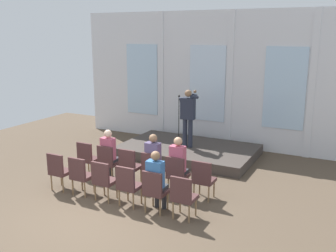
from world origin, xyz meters
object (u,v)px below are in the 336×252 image
(chair_r0_c0, at_px, (87,157))
(audience_r0_c4, at_px, (178,162))
(audience_r0_c1, at_px, (109,152))
(speaker, at_px, (188,114))
(audience_r0_c3, at_px, (154,158))
(chair_r0_c4, at_px, (177,173))
(audience_r1_c4, at_px, (156,178))
(chair_r1_c2, at_px, (104,178))
(chair_r1_c1, at_px, (81,174))
(chair_r0_c5, at_px, (203,177))
(mic_stand, at_px, (179,133))
(chair_r0_c1, at_px, (108,160))
(chair_r0_c3, at_px, (152,168))
(chair_r0_c2, at_px, (129,164))
(chair_r1_c4, at_px, (155,189))
(chair_r1_c0, at_px, (59,169))
(chair_r1_c5, at_px, (183,195))
(chair_r1_c3, at_px, (128,183))

(chair_r0_c0, relative_size, audience_r0_c4, 0.68)
(audience_r0_c1, bearing_deg, speaker, 69.77)
(audience_r0_c3, distance_m, chair_r0_c4, 0.70)
(audience_r0_c1, height_order, audience_r1_c4, audience_r1_c4)
(chair_r0_c0, height_order, audience_r0_c4, audience_r0_c4)
(chair_r1_c2, bearing_deg, chair_r0_c0, 140.74)
(audience_r0_c4, relative_size, chair_r1_c1, 1.48)
(chair_r0_c4, distance_m, chair_r0_c5, 0.66)
(mic_stand, height_order, audience_r0_c3, mic_stand)
(audience_r0_c1, distance_m, chair_r0_c4, 1.99)
(speaker, height_order, chair_r1_c2, speaker)
(chair_r0_c0, bearing_deg, audience_r0_c4, 1.69)
(chair_r0_c1, height_order, chair_r0_c3, same)
(chair_r0_c2, xyz_separation_m, chair_r1_c4, (1.32, -1.08, 0.00))
(mic_stand, height_order, chair_r0_c1, mic_stand)
(chair_r1_c0, distance_m, chair_r1_c5, 3.29)
(chair_r0_c5, bearing_deg, chair_r1_c4, -121.46)
(chair_r1_c3, bearing_deg, chair_r0_c3, 90.00)
(audience_r0_c1, relative_size, chair_r1_c3, 1.42)
(chair_r0_c1, height_order, audience_r0_c3, audience_r0_c3)
(chair_r0_c5, distance_m, chair_r1_c3, 1.70)
(chair_r0_c3, height_order, chair_r1_c1, same)
(chair_r0_c0, xyz_separation_m, chair_r0_c1, (0.66, 0.00, 0.00))
(audience_r0_c3, xyz_separation_m, chair_r1_c5, (1.32, -1.15, -0.23))
(mic_stand, relative_size, chair_r0_c4, 1.65)
(chair_r1_c3, distance_m, chair_r1_c4, 0.66)
(chair_r0_c4, bearing_deg, audience_r0_c1, 177.66)
(chair_r0_c0, bearing_deg, chair_r1_c5, -18.10)
(chair_r1_c3, relative_size, chair_r1_c4, 1.00)
(chair_r1_c2, distance_m, chair_r1_c3, 0.66)
(chair_r1_c1, bearing_deg, chair_r1_c5, 0.00)
(audience_r0_c3, xyz_separation_m, audience_r0_c4, (0.66, -0.00, 0.00))
(chair_r0_c5, distance_m, chair_r1_c2, 2.25)
(chair_r0_c1, relative_size, audience_r1_c4, 0.70)
(chair_r0_c3, relative_size, audience_r1_c4, 0.70)
(chair_r0_c0, distance_m, chair_r0_c2, 1.32)
(chair_r0_c5, height_order, chair_r1_c2, same)
(mic_stand, distance_m, chair_r1_c2, 4.07)
(audience_r0_c4, bearing_deg, chair_r1_c1, -149.70)
(chair_r0_c0, xyz_separation_m, audience_r0_c3, (1.98, 0.08, 0.23))
(chair_r1_c3, bearing_deg, chair_r1_c1, 180.00)
(chair_r1_c1, distance_m, chair_r1_c4, 1.98)
(chair_r0_c2, xyz_separation_m, chair_r1_c0, (-1.32, -1.08, 0.00))
(chair_r0_c0, xyz_separation_m, chair_r1_c5, (3.29, -1.08, 0.00))
(audience_r0_c3, bearing_deg, chair_r1_c1, -138.76)
(mic_stand, bearing_deg, chair_r0_c0, -112.62)
(chair_r1_c5, bearing_deg, chair_r0_c1, 157.77)
(chair_r0_c3, height_order, chair_r1_c5, same)
(chair_r0_c3, distance_m, chair_r1_c0, 2.25)
(mic_stand, xyz_separation_m, chair_r1_c0, (-1.25, -4.07, -0.10))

